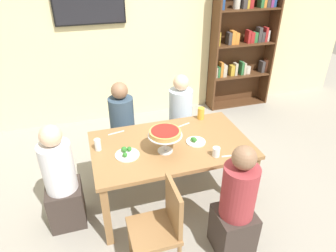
{
  "coord_description": "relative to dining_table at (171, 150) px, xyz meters",
  "views": [
    {
      "loc": [
        -0.78,
        -2.44,
        2.44
      ],
      "look_at": [
        0.0,
        0.1,
        0.89
      ],
      "focal_mm": 31.9,
      "sensor_mm": 36.0,
      "label": 1
    }
  ],
  "objects": [
    {
      "name": "rear_partition",
      "position": [
        0.0,
        2.2,
        0.75
      ],
      "size": [
        8.0,
        0.12,
        2.8
      ],
      "primitive_type": "cube",
      "color": "beige",
      "rests_on": "ground_plane"
    },
    {
      "name": "diner_head_west",
      "position": [
        -1.12,
        -0.02,
        -0.16
      ],
      "size": [
        0.34,
        0.34,
        1.15
      ],
      "color": "#382D28",
      "rests_on": "ground_plane"
    },
    {
      "name": "ground_plane",
      "position": [
        0.0,
        0.0,
        -0.65
      ],
      "size": [
        12.0,
        12.0,
        0.0
      ],
      "primitive_type": "plane",
      "color": "gray"
    },
    {
      "name": "salad_plate_near_diner",
      "position": [
        0.24,
        -0.06,
        0.1
      ],
      "size": [
        0.2,
        0.2,
        0.07
      ],
      "color": "white",
      "rests_on": "dining_table"
    },
    {
      "name": "television",
      "position": [
        -0.53,
        2.11,
        1.19
      ],
      "size": [
        0.99,
        0.05,
        0.61
      ],
      "color": "black"
    },
    {
      "name": "water_glass_clear_spare",
      "position": [
        -0.01,
        0.16,
        0.14
      ],
      "size": [
        0.07,
        0.07,
        0.1
      ],
      "primitive_type": "cylinder",
      "color": "white",
      "rests_on": "dining_table"
    },
    {
      "name": "diner_far_right",
      "position": [
        0.39,
        0.8,
        -0.16
      ],
      "size": [
        0.34,
        0.34,
        1.15
      ],
      "rotation": [
        0.0,
        0.0,
        -1.57
      ],
      "color": "#382D28",
      "rests_on": "ground_plane"
    },
    {
      "name": "diner_near_right",
      "position": [
        0.35,
        -0.81,
        -0.16
      ],
      "size": [
        0.34,
        0.34,
        1.15
      ],
      "rotation": [
        0.0,
        0.0,
        1.57
      ],
      "color": "#382D28",
      "rests_on": "ground_plane"
    },
    {
      "name": "chair_near_left",
      "position": [
        -0.33,
        -0.77,
        -0.17
      ],
      "size": [
        0.4,
        0.4,
        0.87
      ],
      "rotation": [
        0.0,
        0.0,
        1.57
      ],
      "color": "olive",
      "rests_on": "ground_plane"
    },
    {
      "name": "bookshelf",
      "position": [
        1.91,
        2.01,
        0.49
      ],
      "size": [
        1.12,
        0.3,
        2.21
      ],
      "color": "#4C2D19",
      "rests_on": "ground_plane"
    },
    {
      "name": "cutlery_knife_near",
      "position": [
        0.24,
        0.31,
        0.09
      ],
      "size": [
        0.18,
        0.07,
        0.0
      ],
      "primitive_type": "cube",
      "rotation": [
        0.0,
        0.0,
        3.47
      ],
      "color": "silver",
      "rests_on": "dining_table"
    },
    {
      "name": "dining_table",
      "position": [
        0.0,
        0.0,
        0.0
      ],
      "size": [
        1.61,
        0.96,
        0.74
      ],
      "color": "olive",
      "rests_on": "ground_plane"
    },
    {
      "name": "beer_glass_amber_tall",
      "position": [
        0.49,
        0.4,
        0.16
      ],
      "size": [
        0.08,
        0.08,
        0.14
      ],
      "primitive_type": "cylinder",
      "color": "gold",
      "rests_on": "dining_table"
    },
    {
      "name": "salad_plate_far_diner",
      "position": [
        -0.47,
        -0.07,
        0.11
      ],
      "size": [
        0.23,
        0.23,
        0.07
      ],
      "color": "white",
      "rests_on": "dining_table"
    },
    {
      "name": "cutlery_fork_far",
      "position": [
        0.49,
        -0.38,
        0.09
      ],
      "size": [
        0.18,
        0.04,
        0.0
      ],
      "primitive_type": "cube",
      "rotation": [
        0.0,
        0.0,
        -0.11
      ],
      "color": "silver",
      "rests_on": "dining_table"
    },
    {
      "name": "cutlery_fork_near",
      "position": [
        -0.51,
        0.37,
        0.09
      ],
      "size": [
        0.18,
        0.05,
        0.0
      ],
      "primitive_type": "cube",
      "rotation": [
        0.0,
        0.0,
        3.33
      ],
      "color": "silver",
      "rests_on": "dining_table"
    },
    {
      "name": "water_glass_clear_near",
      "position": [
        -0.72,
        0.1,
        0.15
      ],
      "size": [
        0.06,
        0.06,
        0.12
      ],
      "primitive_type": "cylinder",
      "color": "white",
      "rests_on": "dining_table"
    },
    {
      "name": "deep_dish_pizza_stand",
      "position": [
        -0.1,
        -0.12,
        0.29
      ],
      "size": [
        0.33,
        0.33,
        0.24
      ],
      "color": "silver",
      "rests_on": "dining_table"
    },
    {
      "name": "diner_far_left",
      "position": [
        -0.38,
        0.78,
        -0.16
      ],
      "size": [
        0.34,
        0.34,
        1.15
      ],
      "rotation": [
        0.0,
        0.0,
        -1.57
      ],
      "color": "#382D28",
      "rests_on": "ground_plane"
    },
    {
      "name": "water_glass_clear_far",
      "position": [
        0.35,
        -0.34,
        0.13
      ],
      "size": [
        0.07,
        0.07,
        0.09
      ],
      "primitive_type": "cylinder",
      "color": "white",
      "rests_on": "dining_table"
    }
  ]
}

